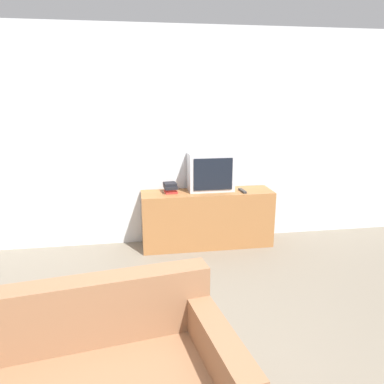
# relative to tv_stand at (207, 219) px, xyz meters

# --- Properties ---
(wall_back) EXTENTS (9.00, 0.06, 2.60)m
(wall_back) POSITION_rel_tv_stand_xyz_m (-0.65, 0.26, 0.96)
(wall_back) COLOR silver
(wall_back) RESTS_ON ground_plane
(tv_stand) EXTENTS (1.59, 0.42, 0.69)m
(tv_stand) POSITION_rel_tv_stand_xyz_m (0.00, 0.00, 0.00)
(tv_stand) COLOR #9E6638
(tv_stand) RESTS_ON ground_plane
(television) EXTENTS (0.54, 0.29, 0.46)m
(television) POSITION_rel_tv_stand_xyz_m (0.05, 0.06, 0.57)
(television) COLOR silver
(television) RESTS_ON tv_stand
(book_stack) EXTENTS (0.16, 0.21, 0.12)m
(book_stack) POSITION_rel_tv_stand_xyz_m (-0.44, 0.03, 0.41)
(book_stack) COLOR #B72D28
(book_stack) RESTS_ON tv_stand
(remote_on_stand) EXTENTS (0.05, 0.19, 0.02)m
(remote_on_stand) POSITION_rel_tv_stand_xyz_m (0.42, -0.07, 0.36)
(remote_on_stand) COLOR #2D2D2D
(remote_on_stand) RESTS_ON tv_stand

